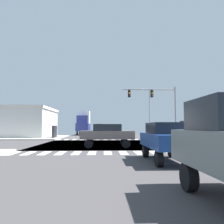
{
  "coord_description": "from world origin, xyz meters",
  "views": [
    {
      "loc": [
        -1.06,
        -21.61,
        1.69
      ],
      "look_at": [
        -0.09,
        2.23,
        3.25
      ],
      "focal_mm": 35.54,
      "sensor_mm": 36.0,
      "label": 1
    }
  ],
  "objects_px": {
    "traffic_signal_mast": "(155,100)",
    "sedan_trailing_2": "(107,133)",
    "suv_nearside_1": "(196,129)",
    "pickup_crossing_2": "(99,128)",
    "street_lamp": "(148,108)",
    "bank_building": "(4,122)",
    "sedan_outer_3": "(166,138)",
    "box_truck_middle_1": "(84,122)"
  },
  "relations": [
    {
      "from": "suv_nearside_1",
      "to": "sedan_trailing_2",
      "type": "height_order",
      "value": "suv_nearside_1"
    },
    {
      "from": "bank_building",
      "to": "sedan_outer_3",
      "type": "xyz_separation_m",
      "value": [
        18.7,
        -25.06,
        -1.21
      ]
    },
    {
      "from": "traffic_signal_mast",
      "to": "street_lamp",
      "type": "xyz_separation_m",
      "value": [
        1.98,
        14.25,
        0.21
      ]
    },
    {
      "from": "pickup_crossing_2",
      "to": "sedan_trailing_2",
      "type": "height_order",
      "value": "pickup_crossing_2"
    },
    {
      "from": "sedan_outer_3",
      "to": "traffic_signal_mast",
      "type": "bearing_deg",
      "value": 77.89
    },
    {
      "from": "suv_nearside_1",
      "to": "pickup_crossing_2",
      "type": "distance_m",
      "value": 34.7
    },
    {
      "from": "pickup_crossing_2",
      "to": "sedan_outer_3",
      "type": "distance_m",
      "value": 47.22
    },
    {
      "from": "street_lamp",
      "to": "sedan_outer_3",
      "type": "distance_m",
      "value": 33.5
    },
    {
      "from": "street_lamp",
      "to": "sedan_trailing_2",
      "type": "relative_size",
      "value": 2.15
    },
    {
      "from": "traffic_signal_mast",
      "to": "suv_nearside_1",
      "type": "distance_m",
      "value": 6.7
    },
    {
      "from": "street_lamp",
      "to": "traffic_signal_mast",
      "type": "bearing_deg",
      "value": -97.92
    },
    {
      "from": "bank_building",
      "to": "traffic_signal_mast",
      "type": "bearing_deg",
      "value": -16.28
    },
    {
      "from": "suv_nearside_1",
      "to": "pickup_crossing_2",
      "type": "bearing_deg",
      "value": -160.37
    },
    {
      "from": "bank_building",
      "to": "pickup_crossing_2",
      "type": "distance_m",
      "value": 26.47
    },
    {
      "from": "pickup_crossing_2",
      "to": "street_lamp",
      "type": "bearing_deg",
      "value": 124.69
    },
    {
      "from": "traffic_signal_mast",
      "to": "street_lamp",
      "type": "height_order",
      "value": "street_lamp"
    },
    {
      "from": "traffic_signal_mast",
      "to": "bank_building",
      "type": "height_order",
      "value": "traffic_signal_mast"
    },
    {
      "from": "bank_building",
      "to": "sedan_outer_3",
      "type": "relative_size",
      "value": 3.82
    },
    {
      "from": "street_lamp",
      "to": "suv_nearside_1",
      "type": "relative_size",
      "value": 2.01
    },
    {
      "from": "street_lamp",
      "to": "sedan_trailing_2",
      "type": "distance_m",
      "value": 27.1
    },
    {
      "from": "street_lamp",
      "to": "suv_nearside_1",
      "type": "distance_m",
      "value": 18.84
    },
    {
      "from": "suv_nearside_1",
      "to": "box_truck_middle_1",
      "type": "bearing_deg",
      "value": -143.92
    },
    {
      "from": "suv_nearside_1",
      "to": "traffic_signal_mast",
      "type": "bearing_deg",
      "value": -137.75
    },
    {
      "from": "sedan_trailing_2",
      "to": "box_truck_middle_1",
      "type": "bearing_deg",
      "value": 8.99
    },
    {
      "from": "sedan_trailing_2",
      "to": "box_truck_middle_1",
      "type": "relative_size",
      "value": 0.6
    },
    {
      "from": "sedan_outer_3",
      "to": "box_truck_middle_1",
      "type": "bearing_deg",
      "value": 101.48
    },
    {
      "from": "traffic_signal_mast",
      "to": "bank_building",
      "type": "bearing_deg",
      "value": 163.72
    },
    {
      "from": "street_lamp",
      "to": "pickup_crossing_2",
      "type": "bearing_deg",
      "value": 124.69
    },
    {
      "from": "bank_building",
      "to": "pickup_crossing_2",
      "type": "height_order",
      "value": "bank_building"
    },
    {
      "from": "pickup_crossing_2",
      "to": "sedan_outer_3",
      "type": "relative_size",
      "value": 1.19
    },
    {
      "from": "traffic_signal_mast",
      "to": "suv_nearside_1",
      "type": "xyz_separation_m",
      "value": [
        3.7,
        -4.07,
        -3.82
      ]
    },
    {
      "from": "sedan_trailing_2",
      "to": "sedan_outer_3",
      "type": "bearing_deg",
      "value": -159.78
    },
    {
      "from": "street_lamp",
      "to": "pickup_crossing_2",
      "type": "distance_m",
      "value": 17.95
    },
    {
      "from": "suv_nearside_1",
      "to": "street_lamp",
      "type": "bearing_deg",
      "value": -174.65
    },
    {
      "from": "traffic_signal_mast",
      "to": "sedan_outer_3",
      "type": "xyz_separation_m",
      "value": [
        -3.96,
        -18.44,
        -4.1
      ]
    },
    {
      "from": "street_lamp",
      "to": "bank_building",
      "type": "distance_m",
      "value": 25.98
    },
    {
      "from": "suv_nearside_1",
      "to": "pickup_crossing_2",
      "type": "height_order",
      "value": "pickup_crossing_2"
    },
    {
      "from": "traffic_signal_mast",
      "to": "sedan_outer_3",
      "type": "height_order",
      "value": "traffic_signal_mast"
    },
    {
      "from": "traffic_signal_mast",
      "to": "sedan_trailing_2",
      "type": "distance_m",
      "value": 13.56
    },
    {
      "from": "traffic_signal_mast",
      "to": "box_truck_middle_1",
      "type": "height_order",
      "value": "traffic_signal_mast"
    },
    {
      "from": "street_lamp",
      "to": "sedan_trailing_2",
      "type": "height_order",
      "value": "street_lamp"
    },
    {
      "from": "bank_building",
      "to": "sedan_outer_3",
      "type": "bearing_deg",
      "value": -53.26
    }
  ]
}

